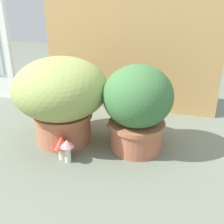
{
  "coord_description": "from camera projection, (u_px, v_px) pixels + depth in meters",
  "views": [
    {
      "loc": [
        0.46,
        -1.29,
        0.81
      ],
      "look_at": [
        0.1,
        0.08,
        0.18
      ],
      "focal_mm": 43.91,
      "sensor_mm": 36.0,
      "label": 1
    }
  ],
  "objects": [
    {
      "name": "cardboard_backdrop",
      "position": [
        130.0,
        43.0,
        1.86
      ],
      "size": [
        1.23,
        0.03,
        0.97
      ],
      "primitive_type": "cube",
      "color": "tan",
      "rests_on": "ground"
    },
    {
      "name": "cat",
      "position": [
        139.0,
        115.0,
        1.65
      ],
      "size": [
        0.38,
        0.2,
        0.32
      ],
      "color": "tan",
      "rests_on": "ground"
    },
    {
      "name": "grass_planter",
      "position": [
        61.0,
        95.0,
        1.51
      ],
      "size": [
        0.52,
        0.52,
        0.49
      ],
      "color": "#B46B4B",
      "rests_on": "ground"
    },
    {
      "name": "ground_plane",
      "position": [
        92.0,
        144.0,
        1.58
      ],
      "size": [
        6.0,
        6.0,
        0.0
      ],
      "primitive_type": "plane",
      "color": "slate"
    },
    {
      "name": "leafy_planter",
      "position": [
        138.0,
        106.0,
        1.44
      ],
      "size": [
        0.37,
        0.37,
        0.47
      ],
      "color": "#AF6448",
      "rests_on": "ground"
    },
    {
      "name": "mushroom_ornament_red",
      "position": [
        62.0,
        143.0,
        1.41
      ],
      "size": [
        0.11,
        0.11,
        0.13
      ],
      "color": "beige",
      "rests_on": "ground"
    },
    {
      "name": "mushroom_ornament_pink",
      "position": [
        67.0,
        147.0,
        1.38
      ],
      "size": [
        0.07,
        0.07,
        0.13
      ],
      "color": "silver",
      "rests_on": "ground"
    }
  ]
}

